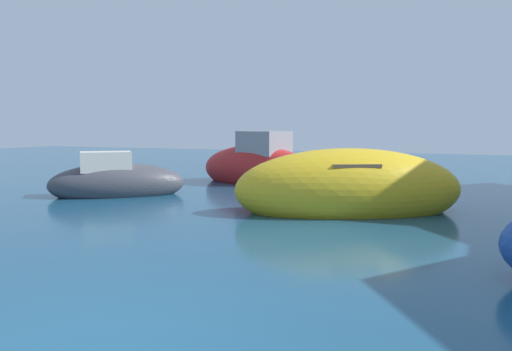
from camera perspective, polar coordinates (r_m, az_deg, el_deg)
moored_boat_0 at (r=13.58m, az=9.90°, el=-1.52°), size 6.20×4.71×2.11m
moored_boat_2 at (r=17.20m, az=-14.79°, el=-0.66°), size 4.13×3.87×1.69m
moored_boat_3 at (r=20.33m, az=0.06°, el=0.91°), size 5.53×3.52×2.41m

